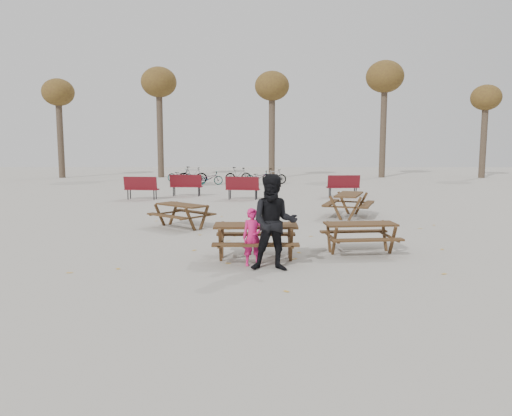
{
  "coord_description": "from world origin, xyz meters",
  "views": [
    {
      "loc": [
        0.05,
        -10.64,
        2.55
      ],
      "look_at": [
        0.0,
        1.0,
        1.0
      ],
      "focal_mm": 35.0,
      "sensor_mm": 36.0,
      "label": 1
    }
  ],
  "objects_px": {
    "food_tray": "(254,224)",
    "picnic_table_far": "(349,205)",
    "main_picnic_table": "(256,233)",
    "soda_bottle": "(250,222)",
    "picnic_table_east": "(360,238)",
    "picnic_table_north": "(182,216)",
    "child": "(253,237)",
    "adult": "(274,223)"
  },
  "relations": [
    {
      "from": "food_tray",
      "to": "picnic_table_far",
      "type": "height_order",
      "value": "food_tray"
    },
    {
      "from": "soda_bottle",
      "to": "picnic_table_north",
      "type": "bearing_deg",
      "value": 116.29
    },
    {
      "from": "main_picnic_table",
      "to": "adult",
      "type": "distance_m",
      "value": 1.06
    },
    {
      "from": "main_picnic_table",
      "to": "picnic_table_north",
      "type": "bearing_deg",
      "value": 118.7
    },
    {
      "from": "picnic_table_east",
      "to": "picnic_table_north",
      "type": "distance_m",
      "value": 5.76
    },
    {
      "from": "food_tray",
      "to": "picnic_table_far",
      "type": "distance_m",
      "value": 7.03
    },
    {
      "from": "food_tray",
      "to": "child",
      "type": "height_order",
      "value": "child"
    },
    {
      "from": "picnic_table_far",
      "to": "picnic_table_north",
      "type": "bearing_deg",
      "value": 130.51
    },
    {
      "from": "food_tray",
      "to": "child",
      "type": "bearing_deg",
      "value": -92.62
    },
    {
      "from": "soda_bottle",
      "to": "picnic_table_east",
      "type": "xyz_separation_m",
      "value": [
        2.54,
        0.85,
        -0.5
      ]
    },
    {
      "from": "soda_bottle",
      "to": "picnic_table_north",
      "type": "xyz_separation_m",
      "value": [
        -2.11,
        4.27,
        -0.49
      ]
    },
    {
      "from": "picnic_table_east",
      "to": "picnic_table_north",
      "type": "relative_size",
      "value": 0.99
    },
    {
      "from": "adult",
      "to": "picnic_table_north",
      "type": "xyz_separation_m",
      "value": [
        -2.61,
        5.01,
        -0.61
      ]
    },
    {
      "from": "soda_bottle",
      "to": "picnic_table_far",
      "type": "relative_size",
      "value": 0.09
    },
    {
      "from": "soda_bottle",
      "to": "child",
      "type": "distance_m",
      "value": 0.44
    },
    {
      "from": "picnic_table_far",
      "to": "picnic_table_east",
      "type": "bearing_deg",
      "value": -168.47
    },
    {
      "from": "main_picnic_table",
      "to": "soda_bottle",
      "type": "bearing_deg",
      "value": -127.18
    },
    {
      "from": "food_tray",
      "to": "picnic_table_far",
      "type": "bearing_deg",
      "value": 63.11
    },
    {
      "from": "adult",
      "to": "picnic_table_north",
      "type": "distance_m",
      "value": 5.68
    },
    {
      "from": "soda_bottle",
      "to": "adult",
      "type": "relative_size",
      "value": 0.09
    },
    {
      "from": "picnic_table_east",
      "to": "picnic_table_north",
      "type": "xyz_separation_m",
      "value": [
        -4.65,
        3.41,
        0.0
      ]
    },
    {
      "from": "main_picnic_table",
      "to": "food_tray",
      "type": "distance_m",
      "value": 0.22
    },
    {
      "from": "main_picnic_table",
      "to": "food_tray",
      "type": "xyz_separation_m",
      "value": [
        -0.04,
        -0.06,
        0.21
      ]
    },
    {
      "from": "adult",
      "to": "picnic_table_east",
      "type": "height_order",
      "value": "adult"
    },
    {
      "from": "soda_bottle",
      "to": "picnic_table_north",
      "type": "height_order",
      "value": "soda_bottle"
    },
    {
      "from": "main_picnic_table",
      "to": "soda_bottle",
      "type": "distance_m",
      "value": 0.34
    },
    {
      "from": "child",
      "to": "picnic_table_north",
      "type": "xyz_separation_m",
      "value": [
        -2.18,
        4.62,
        -0.25
      ]
    },
    {
      "from": "child",
      "to": "picnic_table_far",
      "type": "relative_size",
      "value": 0.64
    },
    {
      "from": "food_tray",
      "to": "child",
      "type": "xyz_separation_m",
      "value": [
        -0.02,
        -0.47,
        -0.19
      ]
    },
    {
      "from": "food_tray",
      "to": "picnic_table_east",
      "type": "bearing_deg",
      "value": 16.85
    },
    {
      "from": "main_picnic_table",
      "to": "child",
      "type": "bearing_deg",
      "value": -96.33
    },
    {
      "from": "picnic_table_east",
      "to": "picnic_table_far",
      "type": "height_order",
      "value": "picnic_table_far"
    },
    {
      "from": "main_picnic_table",
      "to": "soda_bottle",
      "type": "relative_size",
      "value": 10.59
    },
    {
      "from": "child",
      "to": "picnic_table_east",
      "type": "height_order",
      "value": "child"
    },
    {
      "from": "child",
      "to": "picnic_table_north",
      "type": "relative_size",
      "value": 0.73
    },
    {
      "from": "picnic_table_far",
      "to": "adult",
      "type": "bearing_deg",
      "value": 177.81
    },
    {
      "from": "main_picnic_table",
      "to": "picnic_table_far",
      "type": "height_order",
      "value": "picnic_table_far"
    },
    {
      "from": "soda_bottle",
      "to": "picnic_table_east",
      "type": "distance_m",
      "value": 2.72
    },
    {
      "from": "main_picnic_table",
      "to": "child",
      "type": "xyz_separation_m",
      "value": [
        -0.06,
        -0.53,
        0.01
      ]
    },
    {
      "from": "main_picnic_table",
      "to": "food_tray",
      "type": "relative_size",
      "value": 10.0
    },
    {
      "from": "main_picnic_table",
      "to": "soda_bottle",
      "type": "height_order",
      "value": "soda_bottle"
    },
    {
      "from": "main_picnic_table",
      "to": "adult",
      "type": "height_order",
      "value": "adult"
    }
  ]
}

